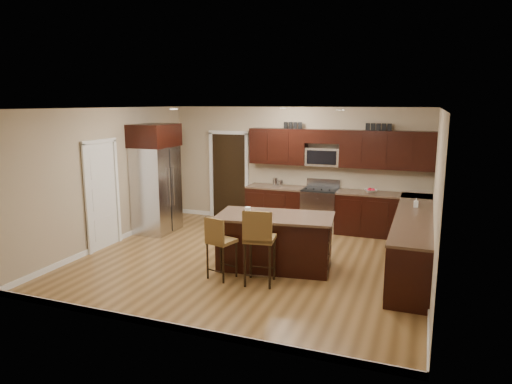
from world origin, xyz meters
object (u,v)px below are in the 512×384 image
at_px(stool_left, 219,241).
at_px(stool_mid, 259,238).
at_px(range, 320,209).
at_px(refrigerator, 156,178).
at_px(island, 275,243).

distance_m(stool_left, stool_mid, 0.69).
distance_m(range, stool_left, 3.55).
bearing_deg(stool_left, refrigerator, 155.68).
relative_size(range, island, 0.53).
relative_size(stool_left, refrigerator, 0.44).
height_order(range, refrigerator, refrigerator).
bearing_deg(stool_left, stool_mid, 14.22).
bearing_deg(refrigerator, stool_mid, -33.08).
distance_m(range, stool_mid, 3.47).
xyz_separation_m(island, stool_mid, (0.02, -0.85, 0.32)).
bearing_deg(range, stool_left, -103.87).
height_order(range, stool_left, range).
distance_m(island, stool_mid, 0.91).
bearing_deg(stool_mid, refrigerator, 138.60).
relative_size(range, stool_mid, 0.92).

